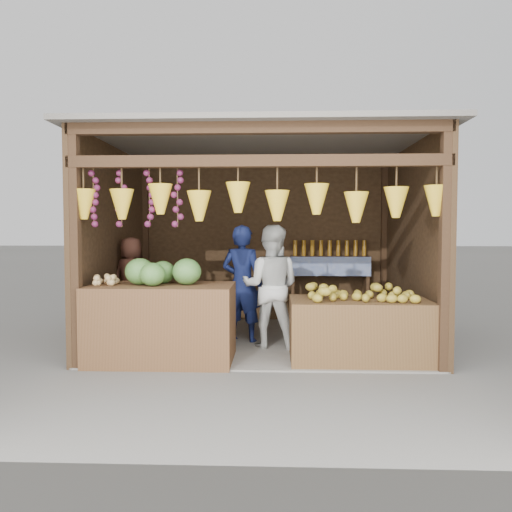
{
  "coord_description": "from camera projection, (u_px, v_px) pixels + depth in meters",
  "views": [
    {
      "loc": [
        0.18,
        -6.64,
        1.49
      ],
      "look_at": [
        -0.07,
        -0.1,
        1.15
      ],
      "focal_mm": 35.0,
      "sensor_mm": 36.0,
      "label": 1
    }
  ],
  "objects": [
    {
      "name": "melon_pile",
      "position": [
        160.0,
        270.0,
        5.6
      ],
      "size": [
        1.0,
        0.5,
        0.32
      ],
      "primitive_type": null,
      "color": "#144E15",
      "rests_on": "counter_left"
    },
    {
      "name": "woman_standing",
      "position": [
        271.0,
        287.0,
        6.27
      ],
      "size": [
        0.84,
        0.7,
        1.55
      ],
      "primitive_type": "imported",
      "rotation": [
        0.0,
        0.0,
        2.98
      ],
      "color": "silver",
      "rests_on": "ground"
    },
    {
      "name": "counter_left",
      "position": [
        162.0,
        323.0,
        5.62
      ],
      "size": [
        1.6,
        0.85,
        0.87
      ],
      "primitive_type": "cube",
      "color": "#4C2F19",
      "rests_on": "ground"
    },
    {
      "name": "tanfruit_pile",
      "position": [
        105.0,
        279.0,
        5.55
      ],
      "size": [
        0.34,
        0.4,
        0.13
      ],
      "primitive_type": null,
      "color": "tan",
      "rests_on": "counter_left"
    },
    {
      "name": "counter_right",
      "position": [
        359.0,
        330.0,
        5.63
      ],
      "size": [
        1.55,
        0.85,
        0.71
      ],
      "primitive_type": "cube",
      "color": "#4A2F18",
      "rests_on": "ground"
    },
    {
      "name": "man_standing",
      "position": [
        242.0,
        284.0,
        6.59
      ],
      "size": [
        0.65,
        0.52,
        1.55
      ],
      "primitive_type": "imported",
      "rotation": [
        0.0,
        0.0,
        2.85
      ],
      "color": "#131B47",
      "rests_on": "ground"
    },
    {
      "name": "mango_pile",
      "position": [
        360.0,
        290.0,
        5.55
      ],
      "size": [
        1.4,
        0.64,
        0.22
      ],
      "primitive_type": null,
      "color": "#C7781A",
      "rests_on": "counter_right"
    },
    {
      "name": "ground",
      "position": [
        261.0,
        340.0,
        6.71
      ],
      "size": [
        80.0,
        80.0,
        0.0
      ],
      "primitive_type": "plane",
      "color": "#514F49",
      "rests_on": "ground"
    },
    {
      "name": "vendor_seated",
      "position": [
        131.0,
        278.0,
        6.76
      ],
      "size": [
        0.6,
        0.45,
        1.1
      ],
      "primitive_type": "imported",
      "rotation": [
        0.0,
        0.0,
        2.94
      ],
      "color": "#4E2A1F",
      "rests_on": "stool"
    },
    {
      "name": "stool",
      "position": [
        132.0,
        328.0,
        6.8
      ],
      "size": [
        0.31,
        0.31,
        0.29
      ],
      "primitive_type": "cube",
      "color": "black",
      "rests_on": "ground"
    },
    {
      "name": "back_shelf",
      "position": [
        330.0,
        269.0,
        7.91
      ],
      "size": [
        1.25,
        0.32,
        1.32
      ],
      "color": "#382314",
      "rests_on": "ground"
    },
    {
      "name": "stall_structure",
      "position": [
        259.0,
        216.0,
        6.59
      ],
      "size": [
        4.3,
        3.3,
        2.66
      ],
      "color": "slate",
      "rests_on": "ground"
    }
  ]
}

